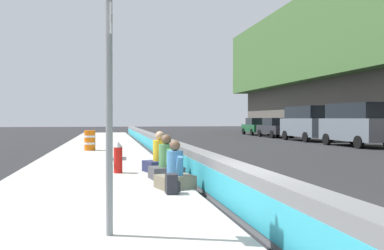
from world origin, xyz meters
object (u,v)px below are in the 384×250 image
Objects in this scene: seated_person_foreground at (175,173)px; parked_car_fourth at (356,124)px; fire_hydrant at (118,157)px; parked_car_farther at (256,126)px; seated_person_middle at (166,165)px; seated_person_rear at (160,159)px; construction_barrel at (90,140)px; route_sign_post at (109,77)px; parked_car_far at (275,128)px; parked_car_midline at (307,123)px; backpack at (172,184)px.

parked_car_fourth is at bearing -43.68° from seated_person_foreground.
seated_person_foreground is 18.77m from parked_car_fourth.
parked_car_farther is (28.54, -14.29, 0.27)m from fire_hydrant.
seated_person_middle is at bearing 156.33° from parked_car_farther.
seated_person_rear is (1.48, -0.01, 0.01)m from seated_person_middle.
construction_barrel is (8.67, 2.32, 0.12)m from seated_person_rear.
seated_person_rear is 31.32m from parked_car_farther.
parked_car_fourth is at bearing -50.66° from seated_person_rear.
route_sign_post is 32.79m from parked_car_far.
construction_barrel is 0.21× the size of parked_car_farther.
route_sign_post is 37.89m from parked_car_farther.
seated_person_rear is (0.10, -1.19, -0.09)m from fire_hydrant.
seated_person_foreground is 1.49m from seated_person_middle.
parked_car_midline is at bearing -35.10° from seated_person_middle.
parked_car_farther is at bearing -26.60° from fire_hydrant.
fire_hydrant is 31.92m from parked_car_farther.
backpack is 34.73m from parked_car_farther.
backpack is at bearing -23.41° from route_sign_post.
parked_car_far is at bearing -26.50° from seated_person_foreground.
seated_person_middle is at bearing -15.78° from route_sign_post.
parked_car_midline is at bearing -37.36° from seated_person_rear.
seated_person_middle is 0.97× the size of seated_person_rear.
fire_hydrant is 1.81m from seated_person_middle.
seated_person_foreground is 0.23× the size of parked_car_far.
parked_car_far is (23.04, -14.08, 0.27)m from fire_hydrant.
parked_car_fourth reaches higher than seated_person_middle.
parked_car_midline reaches higher than parked_car_farther.
seated_person_foreground is at bearing -168.85° from construction_barrel.
route_sign_post is 3.79× the size of construction_barrel.
seated_person_middle is 0.25× the size of parked_car_farther.
parked_car_midline is at bearing -179.75° from parked_car_far.
parked_car_farther is (11.52, -0.19, -0.49)m from parked_car_midline.
parked_car_fourth reaches higher than backpack.
route_sign_post is 9.00× the size of backpack.
route_sign_post is at bearing -176.68° from construction_barrel.
fire_hydrant is at bearing 22.13° from seated_person_foreground.
backpack is 12.50m from construction_barrel.
seated_person_rear is at bearing 129.34° from parked_car_fourth.
backpack is at bearing 177.00° from seated_person_rear.
seated_person_foreground is 2.63× the size of backpack.
parked_car_midline is 6.04m from parked_car_far.
seated_person_rear reaches higher than seated_person_middle.
fire_hydrant is 3.68m from backpack.
seated_person_foreground is at bearing -13.91° from backpack.
seated_person_rear is 8.98m from construction_barrel.
backpack is 0.42× the size of construction_barrel.
fire_hydrant is at bearing -2.22° from route_sign_post.
backpack is 19.38m from parked_car_fourth.
seated_person_rear is 0.26× the size of parked_car_far.
fire_hydrant is 0.76× the size of seated_person_rear.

